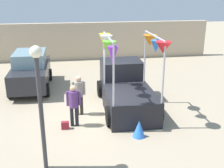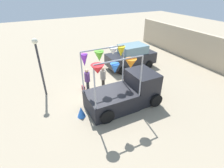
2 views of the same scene
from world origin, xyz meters
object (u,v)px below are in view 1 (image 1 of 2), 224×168
at_px(street_lamp, 39,91).
at_px(folded_kite_bundle_azure, 139,129).
at_px(vendor_truck, 125,86).
at_px(person_customer, 74,102).
at_px(person_vendor, 79,91).
at_px(parked_car, 31,70).
at_px(handbag, 65,125).

xyz_separation_m(street_lamp, folded_kite_bundle_azure, (3.07, 1.32, -2.05)).
bearing_deg(folded_kite_bundle_azure, vendor_truck, 88.96).
bearing_deg(folded_kite_bundle_azure, person_customer, 151.84).
relative_size(person_vendor, street_lamp, 0.46).
distance_m(parked_car, person_customer, 4.96).
bearing_deg(person_vendor, person_customer, -103.09).
xyz_separation_m(parked_car, person_vendor, (2.26, -3.54, 0.05)).
bearing_deg(folded_kite_bundle_azure, person_vendor, 132.35).
height_order(vendor_truck, handbag, vendor_truck).
relative_size(person_customer, person_vendor, 0.97).
height_order(person_vendor, street_lamp, street_lamp).
height_order(parked_car, person_vendor, parked_car).
bearing_deg(person_vendor, vendor_truck, 15.79).
relative_size(person_customer, handbag, 5.72).
height_order(parked_car, folded_kite_bundle_azure, parked_car).
bearing_deg(vendor_truck, folded_kite_bundle_azure, -91.04).
relative_size(vendor_truck, folded_kite_bundle_azure, 6.96).
height_order(handbag, street_lamp, street_lamp).
relative_size(handbag, folded_kite_bundle_azure, 0.47).
bearing_deg(vendor_truck, person_customer, -145.34).
relative_size(vendor_truck, person_vendor, 2.53).
height_order(person_customer, folded_kite_bundle_azure, person_customer).
xyz_separation_m(person_customer, person_vendor, (0.23, 0.97, 0.03)).
height_order(vendor_truck, parked_car, vendor_truck).
height_order(vendor_truck, person_customer, vendor_truck).
height_order(person_vendor, handbag, person_vendor).
distance_m(person_vendor, folded_kite_bundle_azure, 2.98).
bearing_deg(parked_car, street_lamp, -80.76).
xyz_separation_m(person_vendor, folded_kite_bundle_azure, (1.95, -2.14, -0.69)).
bearing_deg(person_customer, folded_kite_bundle_azure, -28.16).
relative_size(person_vendor, folded_kite_bundle_azure, 2.75).
bearing_deg(folded_kite_bundle_azure, street_lamp, -156.80).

